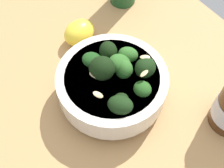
# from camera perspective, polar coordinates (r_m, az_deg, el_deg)

# --- Properties ---
(ground_plane) EXTENTS (0.66, 0.66, 0.04)m
(ground_plane) POSITION_cam_1_polar(r_m,az_deg,el_deg) (0.59, -2.57, 0.65)
(ground_plane) COLOR tan
(bowl_of_broccoli) EXTENTS (0.20, 0.20, 0.12)m
(bowl_of_broccoli) POSITION_cam_1_polar(r_m,az_deg,el_deg) (0.51, 0.22, 0.48)
(bowl_of_broccoli) COLOR silver
(bowl_of_broccoli) RESTS_ON ground_plane
(lemon_wedge) EXTENTS (0.07, 0.08, 0.05)m
(lemon_wedge) POSITION_cam_1_polar(r_m,az_deg,el_deg) (0.62, -6.64, 10.36)
(lemon_wedge) COLOR yellow
(lemon_wedge) RESTS_ON ground_plane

